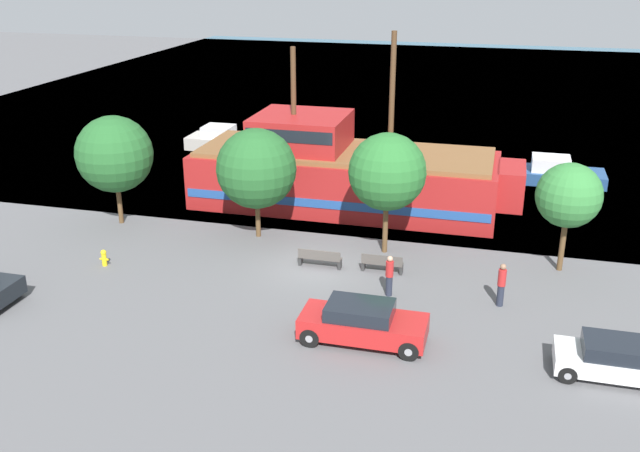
{
  "coord_description": "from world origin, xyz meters",
  "views": [
    {
      "loc": [
        7.59,
        -27.87,
        13.21
      ],
      "look_at": [
        -0.31,
        2.0,
        1.2
      ],
      "focal_mm": 40.0,
      "sensor_mm": 36.0,
      "label": 1
    }
  ],
  "objects_px": {
    "parked_car_curb_front": "(618,360)",
    "pedestrian_walking_near": "(501,284)",
    "moored_boat_dockside": "(223,140)",
    "pedestrian_walking_far": "(389,275)",
    "moored_boat_outer": "(555,173)",
    "parked_car_curb_mid": "(363,323)",
    "bench_promenade_east": "(320,258)",
    "pirate_ship": "(342,173)",
    "bench_promenade_west": "(382,263)",
    "fire_hydrant": "(104,257)"
  },
  "relations": [
    {
      "from": "moored_boat_outer",
      "to": "pedestrian_walking_far",
      "type": "xyz_separation_m",
      "value": [
        -7.19,
        -17.72,
        0.32
      ]
    },
    {
      "from": "bench_promenade_east",
      "to": "bench_promenade_west",
      "type": "distance_m",
      "value": 2.79
    },
    {
      "from": "bench_promenade_west",
      "to": "bench_promenade_east",
      "type": "bearing_deg",
      "value": -176.83
    },
    {
      "from": "fire_hydrant",
      "to": "bench_promenade_west",
      "type": "bearing_deg",
      "value": 11.43
    },
    {
      "from": "moored_boat_outer",
      "to": "bench_promenade_west",
      "type": "xyz_separation_m",
      "value": [
        -7.85,
        -15.62,
        -0.12
      ]
    },
    {
      "from": "bench_promenade_east",
      "to": "moored_boat_dockside",
      "type": "bearing_deg",
      "value": 123.49
    },
    {
      "from": "parked_car_curb_mid",
      "to": "bench_promenade_east",
      "type": "height_order",
      "value": "parked_car_curb_mid"
    },
    {
      "from": "pedestrian_walking_far",
      "to": "bench_promenade_east",
      "type": "bearing_deg",
      "value": 150.46
    },
    {
      "from": "fire_hydrant",
      "to": "parked_car_curb_front",
      "type": "bearing_deg",
      "value": -9.83
    },
    {
      "from": "pirate_ship",
      "to": "fire_hydrant",
      "type": "relative_size",
      "value": 23.03
    },
    {
      "from": "parked_car_curb_front",
      "to": "fire_hydrant",
      "type": "height_order",
      "value": "parked_car_curb_front"
    },
    {
      "from": "pirate_ship",
      "to": "bench_promenade_east",
      "type": "bearing_deg",
      "value": -83.59
    },
    {
      "from": "pedestrian_walking_near",
      "to": "fire_hydrant",
      "type": "bearing_deg",
      "value": -178.05
    },
    {
      "from": "parked_car_curb_mid",
      "to": "bench_promenade_west",
      "type": "relative_size",
      "value": 2.51
    },
    {
      "from": "parked_car_curb_mid",
      "to": "pedestrian_walking_near",
      "type": "relative_size",
      "value": 2.51
    },
    {
      "from": "bench_promenade_east",
      "to": "parked_car_curb_front",
      "type": "bearing_deg",
      "value": -26.94
    },
    {
      "from": "bench_promenade_east",
      "to": "moored_boat_outer",
      "type": "bearing_deg",
      "value": 56.02
    },
    {
      "from": "parked_car_curb_mid",
      "to": "bench_promenade_east",
      "type": "distance_m",
      "value": 6.64
    },
    {
      "from": "moored_boat_dockside",
      "to": "pedestrian_walking_near",
      "type": "distance_m",
      "value": 27.77
    },
    {
      "from": "moored_boat_dockside",
      "to": "pedestrian_walking_far",
      "type": "bearing_deg",
      "value": -52.4
    },
    {
      "from": "moored_boat_dockside",
      "to": "pedestrian_walking_far",
      "type": "relative_size",
      "value": 2.93
    },
    {
      "from": "moored_boat_outer",
      "to": "parked_car_curb_mid",
      "type": "bearing_deg",
      "value": -109.13
    },
    {
      "from": "pirate_ship",
      "to": "moored_boat_dockside",
      "type": "bearing_deg",
      "value": 138.79
    },
    {
      "from": "bench_promenade_east",
      "to": "pirate_ship",
      "type": "bearing_deg",
      "value": 96.41
    },
    {
      "from": "moored_boat_outer",
      "to": "bench_promenade_east",
      "type": "xyz_separation_m",
      "value": [
        -10.63,
        -15.77,
        -0.12
      ]
    },
    {
      "from": "pirate_ship",
      "to": "pedestrian_walking_far",
      "type": "height_order",
      "value": "pirate_ship"
    },
    {
      "from": "parked_car_curb_front",
      "to": "parked_car_curb_mid",
      "type": "distance_m",
      "value": 8.57
    },
    {
      "from": "parked_car_curb_mid",
      "to": "moored_boat_dockside",
      "type": "bearing_deg",
      "value": 122.24
    },
    {
      "from": "bench_promenade_west",
      "to": "pedestrian_walking_near",
      "type": "height_order",
      "value": "pedestrian_walking_near"
    },
    {
      "from": "pirate_ship",
      "to": "pedestrian_walking_far",
      "type": "relative_size",
      "value": 10.11
    },
    {
      "from": "fire_hydrant",
      "to": "pedestrian_walking_near",
      "type": "height_order",
      "value": "pedestrian_walking_near"
    },
    {
      "from": "parked_car_curb_front",
      "to": "pedestrian_walking_far",
      "type": "relative_size",
      "value": 2.33
    },
    {
      "from": "moored_boat_outer",
      "to": "parked_car_curb_front",
      "type": "bearing_deg",
      "value": -87.17
    },
    {
      "from": "pirate_ship",
      "to": "parked_car_curb_mid",
      "type": "relative_size",
      "value": 3.89
    },
    {
      "from": "pirate_ship",
      "to": "moored_boat_dockside",
      "type": "relative_size",
      "value": 3.45
    },
    {
      "from": "pedestrian_walking_far",
      "to": "parked_car_curb_mid",
      "type": "bearing_deg",
      "value": -94.51
    },
    {
      "from": "moored_boat_outer",
      "to": "bench_promenade_east",
      "type": "bearing_deg",
      "value": -123.98
    },
    {
      "from": "moored_boat_outer",
      "to": "pirate_ship",
      "type": "bearing_deg",
      "value": -147.27
    },
    {
      "from": "bench_promenade_west",
      "to": "pedestrian_walking_near",
      "type": "relative_size",
      "value": 1.0
    },
    {
      "from": "parked_car_curb_mid",
      "to": "pedestrian_walking_near",
      "type": "xyz_separation_m",
      "value": [
        4.72,
        4.13,
        0.17
      ]
    },
    {
      "from": "parked_car_curb_front",
      "to": "parked_car_curb_mid",
      "type": "relative_size",
      "value": 0.9
    },
    {
      "from": "moored_boat_dockside",
      "to": "bench_promenade_east",
      "type": "bearing_deg",
      "value": -56.51
    },
    {
      "from": "bench_promenade_west",
      "to": "pirate_ship",
      "type": "bearing_deg",
      "value": 114.44
    },
    {
      "from": "parked_car_curb_front",
      "to": "bench_promenade_west",
      "type": "relative_size",
      "value": 2.26
    },
    {
      "from": "moored_boat_outer",
      "to": "pedestrian_walking_near",
      "type": "relative_size",
      "value": 3.1
    },
    {
      "from": "bench_promenade_east",
      "to": "parked_car_curb_mid",
      "type": "bearing_deg",
      "value": -61.8
    },
    {
      "from": "parked_car_curb_front",
      "to": "moored_boat_outer",
      "type": "bearing_deg",
      "value": 92.83
    },
    {
      "from": "parked_car_curb_front",
      "to": "pedestrian_walking_near",
      "type": "bearing_deg",
      "value": 132.3
    },
    {
      "from": "pirate_ship",
      "to": "bench_promenade_east",
      "type": "relative_size",
      "value": 9.14
    },
    {
      "from": "fire_hydrant",
      "to": "bench_promenade_west",
      "type": "relative_size",
      "value": 0.42
    }
  ]
}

